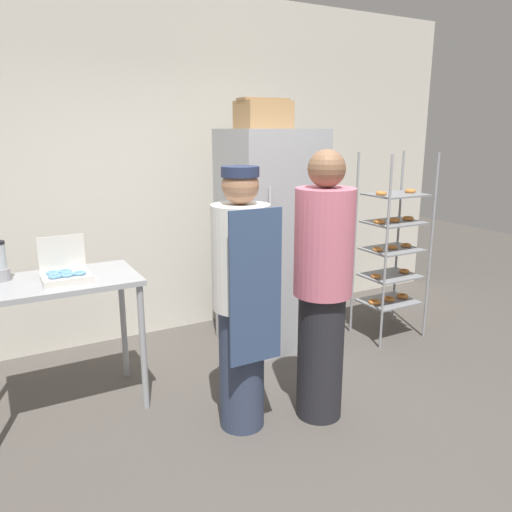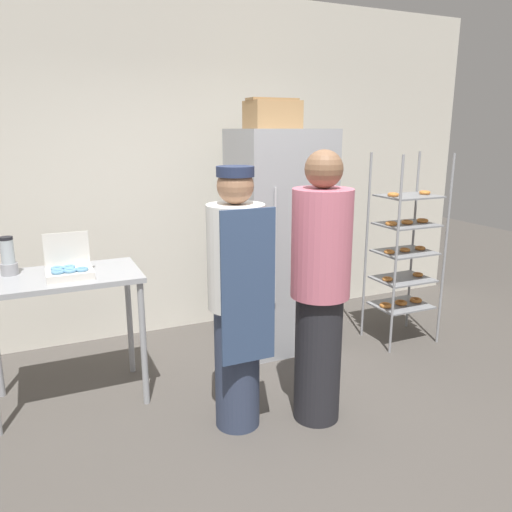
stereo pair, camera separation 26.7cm
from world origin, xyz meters
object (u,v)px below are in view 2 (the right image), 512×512
(refrigerator, at_px, (279,241))
(person_customer, at_px, (320,289))
(person_baker, at_px, (237,298))
(donut_box, at_px, (69,270))
(blender_pitcher, at_px, (8,258))
(baking_rack, at_px, (405,252))
(cardboard_storage_box, at_px, (272,114))

(refrigerator, relative_size, person_customer, 1.07)
(person_baker, distance_m, person_customer, 0.53)
(person_baker, height_order, person_customer, person_customer)
(donut_box, distance_m, blender_pitcher, 0.44)
(baking_rack, height_order, person_customer, person_customer)
(cardboard_storage_box, xyz_separation_m, person_customer, (-0.24, -1.21, -1.11))
(refrigerator, height_order, blender_pitcher, refrigerator)
(refrigerator, relative_size, baking_rack, 1.12)
(blender_pitcher, bearing_deg, donut_box, -32.17)
(person_customer, bearing_deg, blender_pitcher, 149.78)
(refrigerator, xyz_separation_m, blender_pitcher, (-2.11, -0.14, 0.10))
(refrigerator, height_order, cardboard_storage_box, cardboard_storage_box)
(donut_box, xyz_separation_m, person_customer, (1.44, -0.82, -0.08))
(refrigerator, xyz_separation_m, person_baker, (-0.82, -1.05, -0.07))
(baking_rack, distance_m, person_baker, 2.01)
(donut_box, height_order, cardboard_storage_box, cardboard_storage_box)
(baking_rack, height_order, blender_pitcher, baking_rack)
(person_customer, bearing_deg, baking_rack, 30.54)
(donut_box, relative_size, blender_pitcher, 1.13)
(blender_pitcher, bearing_deg, person_baker, -35.34)
(refrigerator, distance_m, person_baker, 1.33)
(donut_box, bearing_deg, person_baker, -36.53)
(baking_rack, bearing_deg, blender_pitcher, 175.67)
(cardboard_storage_box, bearing_deg, refrigerator, -16.17)
(cardboard_storage_box, bearing_deg, blender_pitcher, -175.67)
(refrigerator, bearing_deg, person_customer, -104.51)
(baking_rack, distance_m, donut_box, 2.82)
(donut_box, xyz_separation_m, person_baker, (0.92, -0.68, -0.11))
(baking_rack, height_order, donut_box, baking_rack)
(cardboard_storage_box, bearing_deg, person_baker, -125.25)
(cardboard_storage_box, relative_size, person_customer, 0.23)
(person_baker, bearing_deg, blender_pitcher, 144.66)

